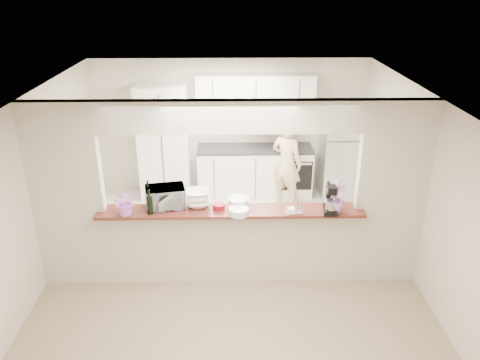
{
  "coord_description": "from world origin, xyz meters",
  "views": [
    {
      "loc": [
        0.02,
        -5.35,
        3.83
      ],
      "look_at": [
        0.13,
        0.3,
        1.35
      ],
      "focal_mm": 35.0,
      "sensor_mm": 36.0,
      "label": 1
    }
  ],
  "objects_px": {
    "refrigerator": "(342,153)",
    "person": "(286,164)",
    "toaster_oven": "(165,197)",
    "stand_mixer": "(331,200)"
  },
  "relations": [
    {
      "from": "refrigerator",
      "to": "toaster_oven",
      "type": "bearing_deg",
      "value": -137.99
    },
    {
      "from": "refrigerator",
      "to": "toaster_oven",
      "type": "relative_size",
      "value": 3.43
    },
    {
      "from": "stand_mixer",
      "to": "toaster_oven",
      "type": "bearing_deg",
      "value": 174.88
    },
    {
      "from": "refrigerator",
      "to": "person",
      "type": "relative_size",
      "value": 1.09
    },
    {
      "from": "refrigerator",
      "to": "person",
      "type": "bearing_deg",
      "value": -161.77
    },
    {
      "from": "refrigerator",
      "to": "stand_mixer",
      "type": "height_order",
      "value": "refrigerator"
    },
    {
      "from": "toaster_oven",
      "to": "person",
      "type": "height_order",
      "value": "person"
    },
    {
      "from": "refrigerator",
      "to": "stand_mixer",
      "type": "relative_size",
      "value": 4.4
    },
    {
      "from": "toaster_oven",
      "to": "person",
      "type": "distance_m",
      "value": 2.93
    },
    {
      "from": "stand_mixer",
      "to": "refrigerator",
      "type": "bearing_deg",
      "value": 74.01
    }
  ]
}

